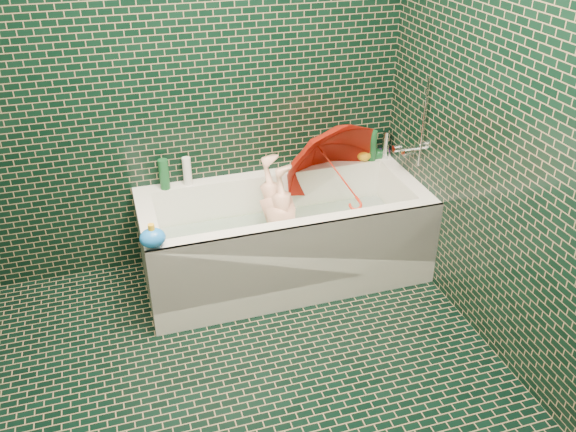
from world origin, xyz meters
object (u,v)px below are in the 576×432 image
object	(u,v)px
child	(284,230)
bath_toy	(153,238)
bathtub	(285,245)
umbrella	(339,174)
rubber_duck	(365,154)

from	to	relation	value
child	bath_toy	xyz separation A→B (m)	(-0.80, -0.33, 0.30)
child	bath_toy	world-z (taller)	bath_toy
bathtub	child	xyz separation A→B (m)	(0.00, 0.02, 0.10)
bathtub	umbrella	world-z (taller)	umbrella
rubber_duck	bathtub	bearing A→B (deg)	-163.98
child	bathtub	bearing A→B (deg)	-8.56
bath_toy	rubber_duck	bearing A→B (deg)	46.70
umbrella	rubber_duck	distance (m)	0.35
bathtub	child	bearing A→B (deg)	88.54
bathtub	rubber_duck	distance (m)	0.83
rubber_duck	bath_toy	bearing A→B (deg)	-166.62
child	umbrella	distance (m)	0.48
child	bath_toy	bearing A→B (deg)	-74.46
bathtub	bath_toy	bearing A→B (deg)	-158.39
bathtub	bath_toy	xyz separation A→B (m)	(-0.80, -0.32, 0.40)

